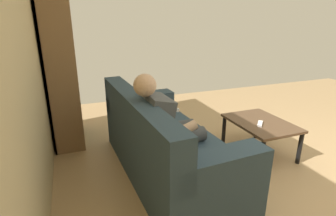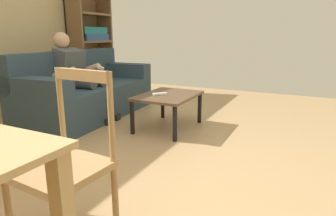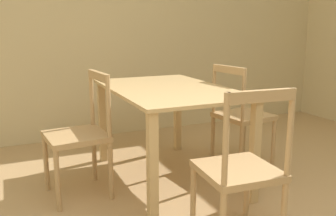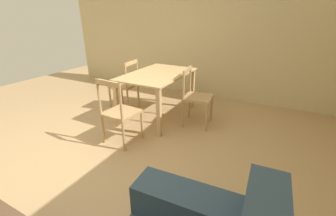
{
  "view_description": "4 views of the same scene",
  "coord_description": "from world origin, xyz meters",
  "px_view_note": "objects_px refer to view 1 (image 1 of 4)",
  "views": [
    {
      "loc": [
        -1.04,
        2.68,
        1.61
      ],
      "look_at": [
        1.35,
        1.78,
        0.74
      ],
      "focal_mm": 28.16,
      "sensor_mm": 36.0,
      "label": 1
    },
    {
      "loc": [
        -1.69,
        -0.93,
        1.1
      ],
      "look_at": [
        1.34,
        0.56,
        0.25
      ],
      "focal_mm": 30.83,
      "sensor_mm": 36.0,
      "label": 2
    },
    {
      "loc": [
        0.93,
        -1.0,
        1.24
      ],
      "look_at": [
        -1.69,
        0.17,
        0.6
      ],
      "focal_mm": 39.32,
      "sensor_mm": 36.0,
      "label": 3
    },
    {
      "loc": [
        1.46,
        2.03,
        1.67
      ],
      "look_at": [
        -0.17,
        1.17,
        0.9
      ],
      "focal_mm": 23.95,
      "sensor_mm": 36.0,
      "label": 4
    }
  ],
  "objects_px": {
    "tv_remote": "(260,124)",
    "person_lounging": "(167,127)",
    "couch": "(163,145)",
    "coffee_table": "(261,126)",
    "bookshelf": "(61,79)"
  },
  "relations": [
    {
      "from": "couch",
      "to": "person_lounging",
      "type": "bearing_deg",
      "value": 178.74
    },
    {
      "from": "couch",
      "to": "bookshelf",
      "type": "height_order",
      "value": "bookshelf"
    },
    {
      "from": "tv_remote",
      "to": "person_lounging",
      "type": "bearing_deg",
      "value": 47.38
    },
    {
      "from": "person_lounging",
      "to": "bookshelf",
      "type": "distance_m",
      "value": 1.71
    },
    {
      "from": "couch",
      "to": "coffee_table",
      "type": "height_order",
      "value": "couch"
    },
    {
      "from": "coffee_table",
      "to": "person_lounging",
      "type": "bearing_deg",
      "value": 96.31
    },
    {
      "from": "tv_remote",
      "to": "bookshelf",
      "type": "bearing_deg",
      "value": 12.36
    },
    {
      "from": "coffee_table",
      "to": "bookshelf",
      "type": "relative_size",
      "value": 0.42
    },
    {
      "from": "tv_remote",
      "to": "bookshelf",
      "type": "xyz_separation_m",
      "value": [
        1.32,
        2.15,
        0.44
      ]
    },
    {
      "from": "couch",
      "to": "tv_remote",
      "type": "xyz_separation_m",
      "value": [
        -0.07,
        -1.2,
        0.1
      ]
    },
    {
      "from": "couch",
      "to": "person_lounging",
      "type": "relative_size",
      "value": 1.82
    },
    {
      "from": "tv_remote",
      "to": "bookshelf",
      "type": "height_order",
      "value": "bookshelf"
    },
    {
      "from": "person_lounging",
      "to": "bookshelf",
      "type": "xyz_separation_m",
      "value": [
        1.4,
        0.95,
        0.27
      ]
    },
    {
      "from": "person_lounging",
      "to": "bookshelf",
      "type": "bearing_deg",
      "value": 34.17
    },
    {
      "from": "person_lounging",
      "to": "tv_remote",
      "type": "height_order",
      "value": "person_lounging"
    }
  ]
}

